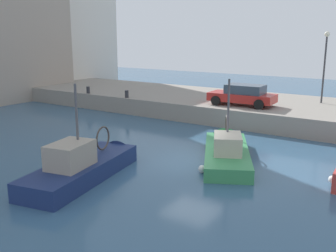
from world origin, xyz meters
TOP-DOWN VIEW (x-y plane):
  - water_surface at (0.00, 0.00)m, footprint 80.00×80.00m
  - quay_wall at (11.50, 0.00)m, footprint 9.00×56.00m
  - fishing_boat_green at (1.40, -1.05)m, footprint 6.98×4.81m
  - fishing_boat_navy at (-4.16, 2.76)m, footprint 7.16×3.17m
  - parked_car_red at (9.08, 1.45)m, footprint 2.18×4.43m
  - mooring_bollard_south at (7.35, 10.00)m, footprint 0.28×0.28m
  - mooring_bollard_mid at (7.35, 14.00)m, footprint 0.28×0.28m
  - quay_streetlamp at (13.00, -2.71)m, footprint 0.36×0.36m
  - waterfront_building_east at (15.50, 25.42)m, footprint 9.59×7.45m

SIDE VIEW (x-z plane):
  - water_surface at x=0.00m, z-range 0.00..0.00m
  - fishing_boat_green at x=1.40m, z-range -2.27..2.52m
  - fishing_boat_navy at x=-4.16m, z-range -2.27..2.58m
  - quay_wall at x=11.50m, z-range 0.00..1.20m
  - mooring_bollard_south at x=7.35m, z-range 1.20..1.75m
  - mooring_bollard_mid at x=7.35m, z-range 1.20..1.75m
  - parked_car_red at x=9.08m, z-range 1.22..2.61m
  - quay_streetlamp at x=13.00m, z-range 2.04..6.87m
  - waterfront_building_east at x=15.50m, z-range 0.02..13.72m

